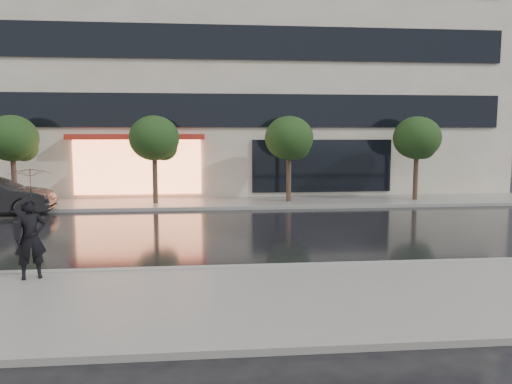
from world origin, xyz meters
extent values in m
plane|color=black|center=(0.00, 0.00, 0.00)|extent=(120.00, 120.00, 0.00)
cube|color=slate|center=(0.00, -3.25, 0.06)|extent=(60.00, 4.50, 0.12)
cube|color=slate|center=(0.00, 10.25, 0.06)|extent=(60.00, 3.50, 0.12)
cube|color=gray|center=(0.00, -1.00, 0.07)|extent=(60.00, 0.25, 0.14)
cube|color=gray|center=(0.00, 8.50, 0.07)|extent=(60.00, 0.25, 0.14)
cube|color=beige|center=(0.00, 18.00, 9.00)|extent=(30.00, 12.00, 18.00)
cube|color=black|center=(0.00, 11.94, 4.30)|extent=(28.00, 0.12, 1.60)
cube|color=black|center=(0.00, 11.94, 7.50)|extent=(28.00, 0.12, 1.60)
cube|color=#FF8C59|center=(-4.00, 11.92, 1.60)|extent=(6.00, 0.10, 2.60)
cube|color=#A52419|center=(-4.00, 11.59, 3.05)|extent=(6.40, 0.70, 0.25)
cube|color=black|center=(5.00, 11.94, 1.60)|extent=(7.00, 0.10, 2.60)
cylinder|color=#33261C|center=(-9.00, 10.00, 1.10)|extent=(0.22, 0.22, 2.20)
ellipsoid|color=black|center=(-9.00, 10.00, 3.00)|extent=(2.20, 2.20, 1.98)
sphere|color=black|center=(-8.60, 10.20, 2.60)|extent=(1.20, 1.20, 1.20)
cylinder|color=#33261C|center=(-3.00, 10.00, 1.10)|extent=(0.22, 0.22, 2.20)
ellipsoid|color=black|center=(-3.00, 10.00, 3.00)|extent=(2.20, 2.20, 1.98)
sphere|color=black|center=(-2.60, 10.20, 2.60)|extent=(1.20, 1.20, 1.20)
cylinder|color=#33261C|center=(3.00, 10.00, 1.10)|extent=(0.22, 0.22, 2.20)
ellipsoid|color=black|center=(3.00, 10.00, 3.00)|extent=(2.20, 2.20, 1.98)
sphere|color=black|center=(3.40, 10.20, 2.60)|extent=(1.20, 1.20, 1.20)
cylinder|color=#33261C|center=(9.00, 10.00, 1.10)|extent=(0.22, 0.22, 2.20)
ellipsoid|color=black|center=(9.00, 10.00, 3.00)|extent=(2.20, 2.20, 1.98)
sphere|color=black|center=(9.40, 10.20, 2.60)|extent=(1.20, 1.20, 1.20)
imported|color=black|center=(-4.47, -1.50, 0.99)|extent=(0.75, 0.63, 1.75)
imported|color=#390A0D|center=(-4.42, -1.48, 2.10)|extent=(1.17, 1.18, 0.82)
cylinder|color=black|center=(-4.42, -1.48, 1.63)|extent=(0.02, 0.02, 0.87)
cube|color=black|center=(-4.68, -1.65, 1.20)|extent=(0.23, 0.35, 0.37)
camera|label=1|loc=(-0.71, -12.35, 3.23)|focal=35.00mm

